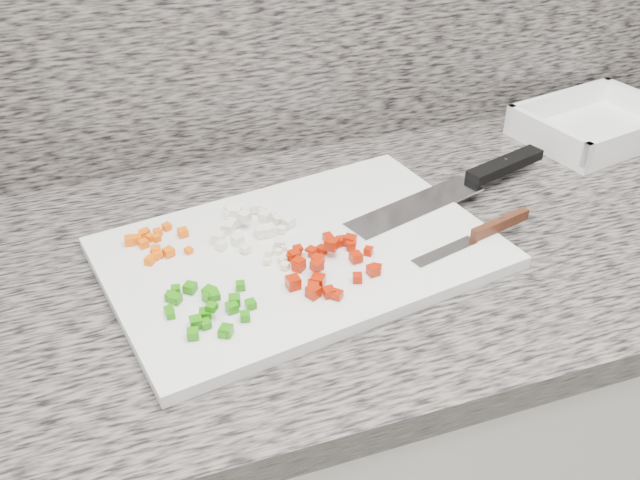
{
  "coord_description": "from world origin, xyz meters",
  "views": [
    {
      "loc": [
        -0.34,
        0.68,
        1.45
      ],
      "look_at": [
        -0.09,
        1.4,
        0.94
      ],
      "focal_mm": 40.0,
      "sensor_mm": 36.0,
      "label": 1
    }
  ],
  "objects": [
    {
      "name": "cabinet",
      "position": [
        0.0,
        1.44,
        0.43
      ],
      "size": [
        3.92,
        0.62,
        0.86
      ],
      "primitive_type": "cube",
      "color": "white",
      "rests_on": "ground"
    },
    {
      "name": "countertop",
      "position": [
        0.0,
        1.44,
        0.88
      ],
      "size": [
        3.96,
        0.64,
        0.04
      ],
      "primitive_type": "cube",
      "color": "#68635C",
      "rests_on": "cabinet"
    },
    {
      "name": "cutting_board",
      "position": [
        -0.11,
        1.42,
        0.91
      ],
      "size": [
        0.55,
        0.42,
        0.02
      ],
      "primitive_type": "cube",
      "rotation": [
        0.0,
        0.0,
        0.17
      ],
      "color": "white",
      "rests_on": "countertop"
    },
    {
      "name": "carrot_pile",
      "position": [
        -0.29,
        1.49,
        0.92
      ],
      "size": [
        0.08,
        0.09,
        0.02
      ],
      "color": "#F65F05",
      "rests_on": "cutting_board"
    },
    {
      "name": "onion_pile",
      "position": [
        -0.16,
        1.49,
        0.93
      ],
      "size": [
        0.12,
        0.13,
        0.03
      ],
      "color": "white",
      "rests_on": "cutting_board"
    },
    {
      "name": "green_pepper_pile",
      "position": [
        -0.25,
        1.33,
        0.92
      ],
      "size": [
        0.1,
        0.11,
        0.02
      ],
      "color": "#24810B",
      "rests_on": "cutting_board"
    },
    {
      "name": "red_pepper_pile",
      "position": [
        -0.1,
        1.37,
        0.93
      ],
      "size": [
        0.13,
        0.13,
        0.03
      ],
      "color": "#A21702",
      "rests_on": "cutting_board"
    },
    {
      "name": "garlic_pile",
      "position": [
        -0.14,
        1.4,
        0.92
      ],
      "size": [
        0.06,
        0.05,
        0.01
      ],
      "color": "#F2ECBB",
      "rests_on": "cutting_board"
    },
    {
      "name": "chef_knife",
      "position": [
        0.2,
        1.5,
        0.92
      ],
      "size": [
        0.38,
        0.15,
        0.02
      ],
      "rotation": [
        0.0,
        0.0,
        0.31
      ],
      "color": "silver",
      "rests_on": "cutting_board"
    },
    {
      "name": "paring_knife",
      "position": [
        0.14,
        1.37,
        0.92
      ],
      "size": [
        0.2,
        0.07,
        0.02
      ],
      "rotation": [
        0.0,
        0.0,
        0.26
      ],
      "color": "silver",
      "rests_on": "cutting_board"
    },
    {
      "name": "tray",
      "position": [
        0.5,
        1.6,
        0.92
      ],
      "size": [
        0.29,
        0.23,
        0.05
      ],
      "rotation": [
        0.0,
        0.0,
        0.2
      ],
      "color": "white",
      "rests_on": "countertop"
    }
  ]
}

